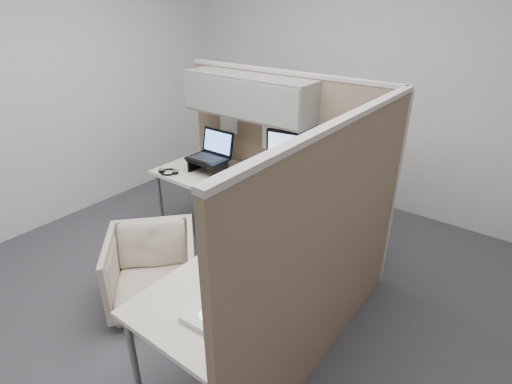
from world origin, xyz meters
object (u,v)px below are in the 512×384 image
Objects in this scene: desk at (249,218)px; office_chair at (153,267)px; keyboard at (271,202)px; monitor_left at (291,155)px.

office_chair is at bearing -134.30° from desk.
desk is at bearing -81.01° from keyboard.
monitor_left is at bearing 92.35° from desk.
monitor_left is at bearing 119.38° from keyboard.
keyboard is at bearing -89.53° from monitor_left.
monitor_left reaches higher than keyboard.
desk is 4.29× the size of monitor_left.
desk is at bearing -97.33° from monitor_left.
desk is 0.68m from monitor_left.
office_chair is at bearing -107.05° from keyboard.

